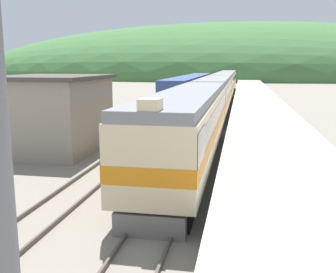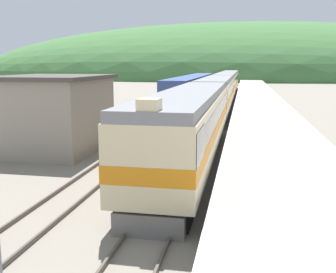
% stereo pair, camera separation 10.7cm
% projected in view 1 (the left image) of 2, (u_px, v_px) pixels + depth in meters
% --- Properties ---
extents(track_main, '(1.52, 180.00, 0.16)m').
position_uv_depth(track_main, '(224.00, 96.00, 65.04)').
color(track_main, '#4C443D').
rests_on(track_main, ground).
extents(track_siding, '(1.52, 180.00, 0.16)m').
position_uv_depth(track_siding, '(200.00, 96.00, 65.76)').
color(track_siding, '#4C443D').
rests_on(track_siding, ground).
extents(platform, '(6.00, 140.00, 0.94)m').
position_uv_depth(platform, '(259.00, 108.00, 44.77)').
color(platform, '#9E9689').
rests_on(platform, ground).
extents(distant_hills, '(225.10, 101.30, 43.10)m').
position_uv_depth(distant_hills, '(235.00, 77.00, 160.96)').
color(distant_hills, '#3D6B38').
rests_on(distant_hills, ground).
extents(station_shed, '(6.07, 7.44, 4.68)m').
position_uv_depth(station_shed, '(52.00, 113.00, 24.49)').
color(station_shed, gray).
rests_on(station_shed, ground).
extents(express_train_lead_car, '(3.02, 19.76, 4.35)m').
position_uv_depth(express_train_lead_car, '(189.00, 124.00, 21.11)').
color(express_train_lead_car, black).
rests_on(express_train_lead_car, ground).
extents(carriage_second, '(3.01, 19.08, 3.99)m').
position_uv_depth(carriage_second, '(215.00, 95.00, 40.96)').
color(carriage_second, black).
rests_on(carriage_second, ground).
extents(carriage_third, '(3.01, 19.08, 3.99)m').
position_uv_depth(carriage_third, '(223.00, 85.00, 60.26)').
color(carriage_third, black).
rests_on(carriage_third, ground).
extents(carriage_fourth, '(3.01, 19.08, 3.99)m').
position_uv_depth(carriage_fourth, '(228.00, 80.00, 79.56)').
color(carriage_fourth, black).
rests_on(carriage_fourth, ground).
extents(siding_train, '(2.90, 33.47, 3.78)m').
position_uv_depth(siding_train, '(191.00, 89.00, 54.39)').
color(siding_train, black).
rests_on(siding_train, ground).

